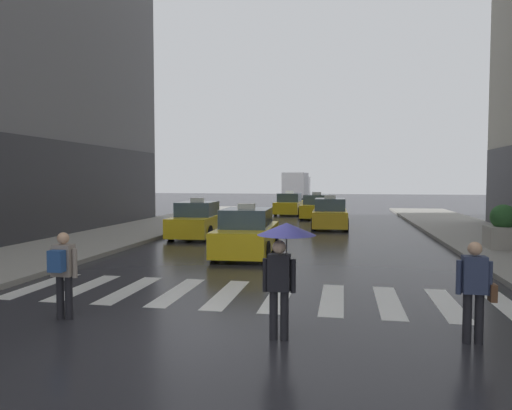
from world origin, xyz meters
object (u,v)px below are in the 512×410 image
Objects in this scene: box_truck at (297,187)px; pedestrian_with_backpack at (63,268)px; taxi_fifth at (290,205)px; pedestrian_with_handbag at (475,286)px; taxi_lead at (247,234)px; planter_mid_block at (503,229)px; taxi_third at (330,215)px; taxi_fourth at (317,208)px; pedestrian_with_umbrella at (284,249)px; taxi_second at (198,221)px.

pedestrian_with_backpack is (-0.32, -40.99, -0.88)m from box_truck.
taxi_fifth is 27.92m from pedestrian_with_handbag.
taxi_lead is 9.25m from planter_mid_block.
taxi_third is at bearing -79.87° from box_truck.
taxi_third is 2.78× the size of pedestrian_with_handbag.
pedestrian_with_umbrella is at bearing -88.00° from taxi_fourth.
pedestrian_with_backpack is (-4.45, -17.86, 0.25)m from taxi_third.
planter_mid_block is (10.54, -30.76, -0.98)m from box_truck.
planter_mid_block is at bearing -50.01° from taxi_third.
taxi_third is at bearing 89.32° from pedestrian_with_umbrella.
taxi_fourth is 2.80× the size of pedestrian_with_handbag.
planter_mid_block is at bearing 43.28° from pedestrian_with_backpack.
taxi_fourth is 2.88× the size of planter_mid_block.
taxi_lead is at bearing -87.37° from box_truck.
box_truck reaches higher than pedestrian_with_handbag.
taxi_second is at bearing -100.18° from taxi_fifth.
taxi_third is at bearing 98.99° from pedestrian_with_handbag.
box_truck reaches higher than taxi_fourth.
pedestrian_with_backpack is (-3.38, -24.13, 0.25)m from taxi_fourth.
pedestrian_with_backpack is at bearing -179.61° from pedestrian_with_handbag.
pedestrian_with_umbrella is 1.21× the size of planter_mid_block.
taxi_fifth is 2.79× the size of pedestrian_with_backpack.
taxi_lead is at bearing 105.73° from pedestrian_with_umbrella.
taxi_fourth is 3.87m from taxi_fifth.
taxi_fifth is 27.32m from pedestrian_with_backpack.
pedestrian_with_umbrella reaches higher than taxi_fifth.
taxi_third and taxi_fourth have the same top height.
taxi_fourth is at bearing 84.43° from taxi_lead.
taxi_fifth is at bearing 92.01° from taxi_lead.
taxi_fourth is 24.51m from pedestrian_with_umbrella.
taxi_lead and taxi_fourth have the same top height.
pedestrian_with_backpack is 7.27m from pedestrian_with_handbag.
pedestrian_with_handbag is (2.82, -17.81, 0.21)m from taxi_third.
taxi_second is 1.00× the size of taxi_fifth.
taxi_third reaches higher than pedestrian_with_handbag.
pedestrian_with_handbag is at bearing -77.35° from taxi_fifth.
taxi_fourth is at bearing 92.00° from pedestrian_with_umbrella.
taxi_fifth is (2.61, 14.54, 0.00)m from taxi_second.
pedestrian_with_umbrella is 1.18× the size of pedestrian_with_handbag.
taxi_third is 2.87× the size of planter_mid_block.
taxi_second is 7.81m from taxi_third.
taxi_fourth is 15.78m from planter_mid_block.
planter_mid_block is (6.40, -7.63, 0.15)m from taxi_third.
pedestrian_with_handbag is (3.89, -24.08, 0.21)m from taxi_fourth.
pedestrian_with_backpack is at bearing -104.00° from taxi_third.
box_truck is at bearing 93.49° from taxi_fifth.
planter_mid_block reaches higher than pedestrian_with_backpack.
box_truck is at bearing 100.29° from taxi_fourth.
taxi_third is 18.03m from pedestrian_with_handbag.
box_truck is (1.78, 28.23, 1.13)m from taxi_second.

